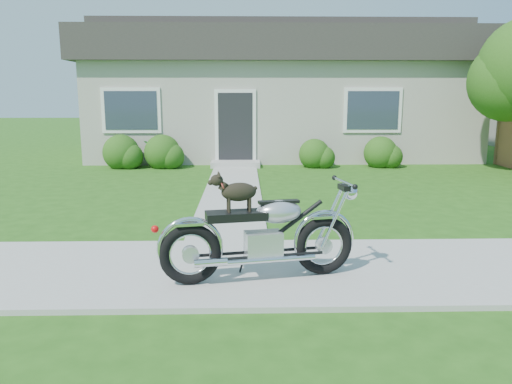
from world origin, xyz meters
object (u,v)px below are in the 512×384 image
house (280,91)px  potted_plant_left (157,154)px  motorcycle_with_dog (262,234)px  potted_plant_right (313,154)px

house → potted_plant_left: bearing=-137.3°
motorcycle_with_dog → potted_plant_right: bearing=67.8°
house → motorcycle_with_dog: (-1.05, -12.38, -1.60)m
potted_plant_left → motorcycle_with_dog: 9.33m
potted_plant_left → potted_plant_right: (4.47, 0.00, 0.00)m
potted_plant_right → house: bearing=102.1°
potted_plant_left → motorcycle_with_dog: (2.68, -8.94, 0.18)m
potted_plant_left → potted_plant_right: potted_plant_right is taller
potted_plant_right → motorcycle_with_dog: bearing=-101.3°
potted_plant_right → potted_plant_left: bearing=180.0°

